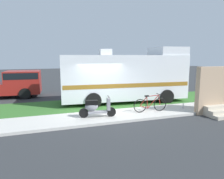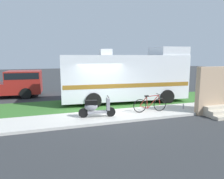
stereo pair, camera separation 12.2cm
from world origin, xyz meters
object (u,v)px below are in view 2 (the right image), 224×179
object	(u,v)px
pickup_truck_far	(145,75)
bottle_spare	(205,104)
bottle_green	(183,107)
pickup_truck_near	(12,83)
bicycle	(150,104)
motorhome_rv	(126,76)
scooter	(96,107)

from	to	relation	value
pickup_truck_far	bottle_spare	xyz separation A→B (m)	(-1.41, -10.36, -0.69)
pickup_truck_far	bottle_spare	distance (m)	10.48
pickup_truck_far	bottle_green	distance (m)	11.06
pickup_truck_near	bicycle	bearing A→B (deg)	-44.22
bottle_spare	pickup_truck_near	bearing A→B (deg)	148.18
pickup_truck_near	motorhome_rv	bearing A→B (deg)	-29.54
bicycle	pickup_truck_near	bearing A→B (deg)	135.78
motorhome_rv	pickup_truck_near	size ratio (longest dim) A/B	1.50
motorhome_rv	bicycle	xyz separation A→B (m)	(0.13, -3.01, -1.14)
pickup_truck_near	bottle_spare	bearing A→B (deg)	-31.82
pickup_truck_near	bottle_green	size ratio (longest dim) A/B	19.03
motorhome_rv	bottle_spare	world-z (taller)	motorhome_rv
pickup_truck_far	bottle_green	world-z (taller)	pickup_truck_far
bottle_spare	motorhome_rv	bearing A→B (deg)	144.23
bicycle	pickup_truck_far	bearing A→B (deg)	64.39
motorhome_rv	bicycle	bearing A→B (deg)	-87.55
pickup_truck_far	bottle_spare	world-z (taller)	pickup_truck_far
bicycle	pickup_truck_far	world-z (taller)	pickup_truck_far
bicycle	bottle_green	size ratio (longest dim) A/B	6.47
scooter	bicycle	size ratio (longest dim) A/B	0.95
bicycle	pickup_truck_near	world-z (taller)	pickup_truck_near
bicycle	motorhome_rv	bearing A→B (deg)	92.45
bottle_green	bottle_spare	bearing A→B (deg)	8.35
scooter	bottle_spare	distance (m)	6.52
pickup_truck_near	bottle_green	xyz separation A→B (m)	(9.23, -7.01, -0.75)
motorhome_rv	pickup_truck_far	bearing A→B (deg)	55.58
scooter	bottle_spare	bearing A→B (deg)	2.51
scooter	pickup_truck_near	xyz separation A→B (m)	(-4.39, 7.05, 0.41)
bottle_spare	bottle_green	bearing A→B (deg)	-171.65
pickup_truck_far	scooter	bearing A→B (deg)	-126.62
bicycle	bottle_green	world-z (taller)	bicycle
bicycle	bottle_green	distance (m)	2.04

